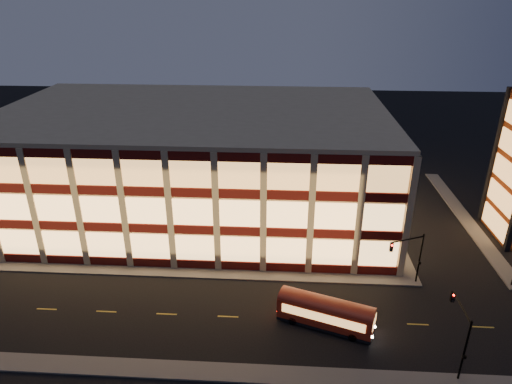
{
  "coord_description": "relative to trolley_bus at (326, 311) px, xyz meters",
  "views": [
    {
      "loc": [
        8.87,
        -40.79,
        29.14
      ],
      "look_at": [
        5.84,
        8.0,
        6.92
      ],
      "focal_mm": 32.0,
      "sensor_mm": 36.0,
      "label": 1
    }
  ],
  "objects": [
    {
      "name": "sidewalk_office_south",
      "position": [
        -16.2,
        7.69,
        -1.58
      ],
      "size": [
        54.0,
        2.0,
        0.15
      ],
      "primitive_type": "cube",
      "color": "#514F4C",
      "rests_on": "ground"
    },
    {
      "name": "traffic_signal_near",
      "position": [
        10.3,
        -4.34,
        2.47
      ],
      "size": [
        0.32,
        4.45,
        6.0
      ],
      "color": "black",
      "rests_on": "ground"
    },
    {
      "name": "sidewalk_near",
      "position": [
        -13.2,
        -6.31,
        -1.58
      ],
      "size": [
        100.0,
        2.0,
        0.15
      ],
      "primitive_type": "cube",
      "color": "#514F4C",
      "rests_on": "ground"
    },
    {
      "name": "traffic_signal_far",
      "position": [
        9.01,
        6.93,
        2.45
      ],
      "size": [
        3.79,
        1.87,
        6.0
      ],
      "color": "black",
      "rests_on": "ground"
    },
    {
      "name": "office_building",
      "position": [
        -16.12,
        23.61,
        5.59
      ],
      "size": [
        50.45,
        30.45,
        14.5
      ],
      "color": "tan",
      "rests_on": "ground"
    },
    {
      "name": "sidewalk_tower_west",
      "position": [
        20.8,
        23.69,
        -1.58
      ],
      "size": [
        2.0,
        30.0,
        0.15
      ],
      "primitive_type": "cube",
      "color": "#514F4C",
      "rests_on": "ground"
    },
    {
      "name": "trolley_bus",
      "position": [
        0.0,
        0.0,
        0.0
      ],
      "size": [
        9.07,
        5.0,
        2.99
      ],
      "rotation": [
        0.0,
        0.0,
        -0.34
      ],
      "color": "maroon",
      "rests_on": "ground"
    },
    {
      "name": "ground",
      "position": [
        -13.2,
        6.69,
        -1.66
      ],
      "size": [
        200.0,
        200.0,
        0.0
      ],
      "primitive_type": "plane",
      "color": "black",
      "rests_on": "ground"
    },
    {
      "name": "sidewalk_office_east",
      "position": [
        9.8,
        23.69,
        -1.58
      ],
      "size": [
        2.0,
        30.0,
        0.15
      ],
      "primitive_type": "cube",
      "color": "#514F4C",
      "rests_on": "ground"
    }
  ]
}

